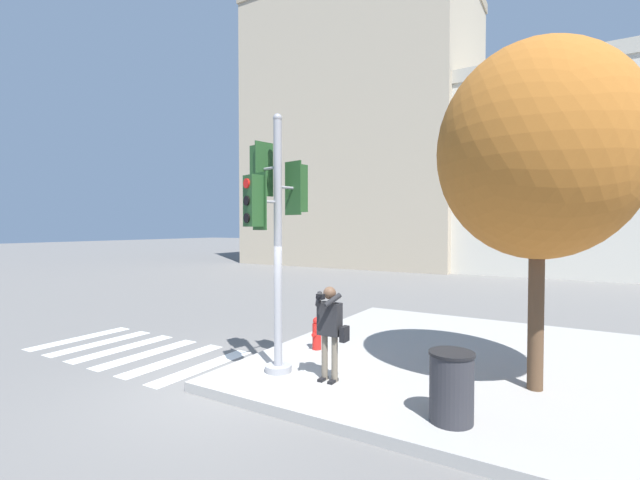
# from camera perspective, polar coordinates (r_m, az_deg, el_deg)

# --- Properties ---
(ground_plane) EXTENTS (160.00, 160.00, 0.00)m
(ground_plane) POSITION_cam_1_polar(r_m,az_deg,el_deg) (8.18, -12.42, -18.72)
(ground_plane) COLOR slate
(sidewalk_corner) EXTENTS (8.00, 8.00, 0.17)m
(sidewalk_corner) POSITION_cam_1_polar(r_m,az_deg,el_deg) (9.64, 19.67, -15.04)
(sidewalk_corner) COLOR #9E9B96
(sidewalk_corner) RESTS_ON ground_plane
(crosswalk_stripes) EXTENTS (4.78, 2.56, 0.01)m
(crosswalk_stripes) POSITION_cam_1_polar(r_m,az_deg,el_deg) (11.01, -23.46, -13.42)
(crosswalk_stripes) COLOR silver
(crosswalk_stripes) RESTS_ON ground_plane
(traffic_signal_pole) EXTENTS (0.96, 1.35, 4.75)m
(traffic_signal_pole) POSITION_cam_1_polar(r_m,az_deg,el_deg) (7.98, -6.21, 3.28)
(traffic_signal_pole) COLOR #939399
(traffic_signal_pole) RESTS_ON sidewalk_corner
(person_photographer) EXTENTS (0.58, 0.54, 1.65)m
(person_photographer) POSITION_cam_1_polar(r_m,az_deg,el_deg) (7.56, 1.35, -11.22)
(person_photographer) COLOR black
(person_photographer) RESTS_ON sidewalk_corner
(street_tree) EXTENTS (3.20, 3.20, 5.67)m
(street_tree) POSITION_cam_1_polar(r_m,az_deg,el_deg) (7.93, 27.11, 10.41)
(street_tree) COLOR brown
(street_tree) RESTS_ON sidewalk_corner
(fire_hydrant) EXTENTS (0.19, 0.25, 0.71)m
(fire_hydrant) POSITION_cam_1_polar(r_m,az_deg,el_deg) (9.57, -0.43, -12.35)
(fire_hydrant) COLOR red
(fire_hydrant) RESTS_ON sidewalk_corner
(trash_bin) EXTENTS (0.62, 0.62, 0.97)m
(trash_bin) POSITION_cam_1_polar(r_m,az_deg,el_deg) (6.46, 17.12, -18.18)
(trash_bin) COLOR #2D2D33
(trash_bin) RESTS_ON sidewalk_corner
(building_left) EXTENTS (16.50, 11.77, 21.05)m
(building_left) POSITION_cam_1_polar(r_m,az_deg,el_deg) (35.60, 5.96, 14.18)
(building_left) COLOR tan
(building_left) RESTS_ON ground_plane
(building_right) EXTENTS (16.03, 13.07, 12.30)m
(building_right) POSITION_cam_1_polar(r_m,az_deg,el_deg) (33.10, 32.68, 7.19)
(building_right) COLOR beige
(building_right) RESTS_ON ground_plane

